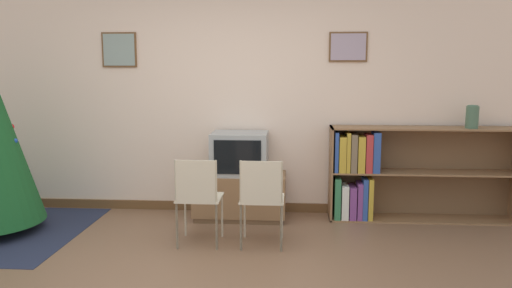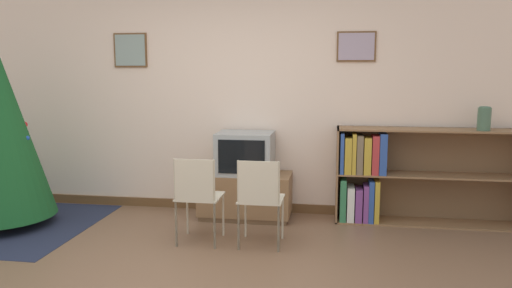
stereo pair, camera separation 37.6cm
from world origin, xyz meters
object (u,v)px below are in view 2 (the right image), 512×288
Objects in this scene: television at (245,153)px; folding_chair_right at (260,197)px; tv_console at (246,195)px; vase at (484,118)px; bookshelf at (396,176)px; folding_chair_left at (197,195)px.

television reaches higher than folding_chair_right.
vase is (2.41, 0.03, 0.88)m from tv_console.
folding_chair_right is (0.29, -0.90, 0.23)m from tv_console.
tv_console is at bearing -177.14° from bookshelf.
folding_chair_left and folding_chair_right have the same top height.
bookshelf is at bearing 2.86° from tv_console.
bookshelf reaches higher than tv_console.
television is 0.30× the size of bookshelf.
folding_chair_left is 3.42× the size of vase.
folding_chair_left is at bearing -152.61° from bookshelf.
folding_chair_right is at bearing -72.03° from television.
vase is at bearing 18.87° from folding_chair_left.
television is 2.45m from vase.
bookshelf is (1.88, 0.98, 0.02)m from folding_chair_left.
tv_console is at bearing 107.92° from folding_chair_right.
folding_chair_left is at bearing -161.13° from vase.
tv_console is 1.61m from bookshelf.
vase reaches higher than tv_console.
folding_chair_left is 2.93m from vase.
folding_chair_right is (0.58, 0.00, 0.00)m from folding_chair_left.
vase is at bearing 0.67° from tv_console.
folding_chair_right is 1.63m from bookshelf.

